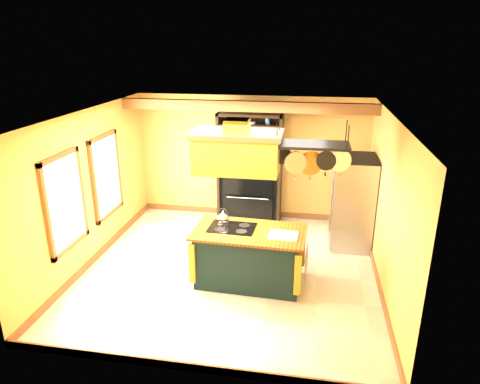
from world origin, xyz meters
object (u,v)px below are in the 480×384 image
(kitchen_island, at_px, (249,256))
(hutch, at_px, (250,180))
(range_hood, at_px, (237,150))
(refrigerator, at_px, (352,204))
(pot_rack, at_px, (312,152))

(kitchen_island, relative_size, hutch, 0.77)
(kitchen_island, relative_size, range_hood, 1.36)
(range_hood, relative_size, hutch, 0.56)
(range_hood, bearing_deg, refrigerator, 40.99)
(range_hood, xyz_separation_m, pot_rack, (1.10, 0.01, 0.02))
(range_hood, relative_size, pot_rack, 1.14)
(pot_rack, distance_m, refrigerator, 2.33)
(range_hood, relative_size, refrigerator, 0.77)
(kitchen_island, xyz_separation_m, refrigerator, (1.72, 1.67, 0.38))
(kitchen_island, bearing_deg, refrigerator, 46.51)
(refrigerator, bearing_deg, kitchen_island, -135.92)
(kitchen_island, xyz_separation_m, range_hood, (-0.20, -0.00, 1.77))
(hutch, bearing_deg, pot_rack, -63.53)
(kitchen_island, relative_size, pot_rack, 1.56)
(kitchen_island, xyz_separation_m, pot_rack, (0.91, 0.01, 1.79))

